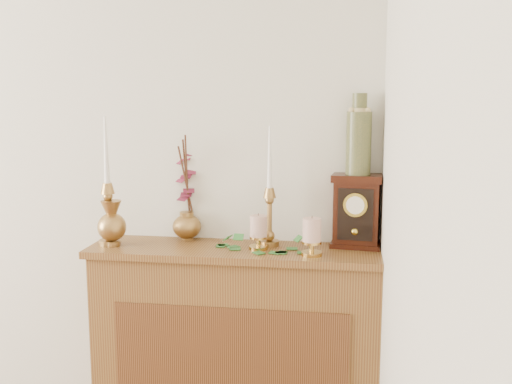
% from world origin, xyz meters
% --- Properties ---
extents(console_shelf, '(1.24, 0.34, 0.93)m').
position_xyz_m(console_shelf, '(1.40, 2.10, 0.44)').
color(console_shelf, brown).
rests_on(console_shelf, ground).
extents(candlestick_left, '(0.09, 0.09, 0.55)m').
position_xyz_m(candlestick_left, '(0.86, 2.06, 1.11)').
color(candlestick_left, '#A07940').
rests_on(candlestick_left, console_shelf).
extents(candlestick_center, '(0.08, 0.08, 0.51)m').
position_xyz_m(candlestick_center, '(1.53, 2.16, 1.10)').
color(candlestick_center, '#A07940').
rests_on(candlestick_center, console_shelf).
extents(bud_vase, '(0.12, 0.12, 0.19)m').
position_xyz_m(bud_vase, '(0.88, 2.05, 1.03)').
color(bud_vase, '#A07940').
rests_on(bud_vase, console_shelf).
extents(ginger_jar, '(0.19, 0.20, 0.47)m').
position_xyz_m(ginger_jar, '(1.15, 2.24, 1.14)').
color(ginger_jar, '#A07940').
rests_on(ginger_jar, console_shelf).
extents(pillar_candle_left, '(0.08, 0.08, 0.15)m').
position_xyz_m(pillar_candle_left, '(1.50, 2.09, 1.01)').
color(pillar_candle_left, gold).
rests_on(pillar_candle_left, console_shelf).
extents(pillar_candle_right, '(0.08, 0.08, 0.16)m').
position_xyz_m(pillar_candle_right, '(1.72, 2.02, 1.01)').
color(pillar_candle_right, gold).
rests_on(pillar_candle_right, console_shelf).
extents(ivy_garland, '(0.40, 0.18, 0.07)m').
position_xyz_m(ivy_garland, '(1.54, 2.07, 0.94)').
color(ivy_garland, '#296626').
rests_on(ivy_garland, console_shelf).
extents(mantel_clock, '(0.22, 0.17, 0.31)m').
position_xyz_m(mantel_clock, '(1.90, 2.19, 1.08)').
color(mantel_clock, '#38140B').
rests_on(mantel_clock, console_shelf).
extents(ceramic_vase, '(0.10, 0.10, 0.33)m').
position_xyz_m(ceramic_vase, '(1.90, 2.19, 1.39)').
color(ceramic_vase, '#1B3626').
rests_on(ceramic_vase, mantel_clock).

